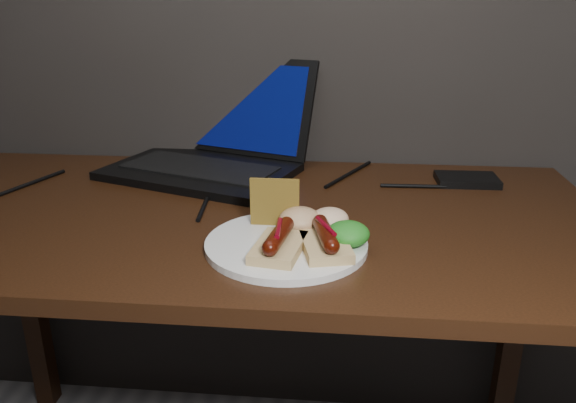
% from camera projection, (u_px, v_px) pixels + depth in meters
% --- Properties ---
extents(desk, '(1.40, 0.70, 0.75)m').
position_uv_depth(desk, '(240.00, 253.00, 1.11)').
color(desk, '#351A0D').
rests_on(desk, ground).
extents(laptop, '(0.50, 0.47, 0.25)m').
position_uv_depth(laptop, '(213.00, 147.00, 1.32)').
color(laptop, black).
rests_on(laptop, desk).
extents(hard_drive, '(0.13, 0.09, 0.02)m').
position_uv_depth(hard_drive, '(467.00, 180.00, 1.23)').
color(hard_drive, black).
rests_on(hard_drive, desk).
extents(desk_cables, '(0.94, 0.41, 0.01)m').
position_uv_depth(desk_cables, '(242.00, 185.00, 1.21)').
color(desk_cables, black).
rests_on(desk_cables, desk).
extents(plate, '(0.32, 0.32, 0.01)m').
position_uv_depth(plate, '(286.00, 244.00, 0.92)').
color(plate, silver).
rests_on(plate, desk).
extents(bread_sausage_center, '(0.09, 0.12, 0.04)m').
position_uv_depth(bread_sausage_center, '(279.00, 242.00, 0.87)').
color(bread_sausage_center, '#DBC780').
rests_on(bread_sausage_center, plate).
extents(bread_sausage_right, '(0.09, 0.13, 0.04)m').
position_uv_depth(bread_sausage_right, '(325.00, 240.00, 0.88)').
color(bread_sausage_right, '#DBC780').
rests_on(bread_sausage_right, plate).
extents(crispbread, '(0.08, 0.01, 0.08)m').
position_uv_depth(crispbread, '(275.00, 202.00, 0.97)').
color(crispbread, olive).
rests_on(crispbread, plate).
extents(salad_greens, '(0.07, 0.07, 0.04)m').
position_uv_depth(salad_greens, '(348.00, 234.00, 0.90)').
color(salad_greens, '#115813').
rests_on(salad_greens, plate).
extents(salsa_mound, '(0.07, 0.07, 0.04)m').
position_uv_depth(salsa_mound, '(300.00, 219.00, 0.96)').
color(salsa_mound, maroon).
rests_on(salsa_mound, plate).
extents(coleslaw_mound, '(0.06, 0.06, 0.04)m').
position_uv_depth(coleslaw_mound, '(330.00, 218.00, 0.96)').
color(coleslaw_mound, white).
rests_on(coleslaw_mound, plate).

